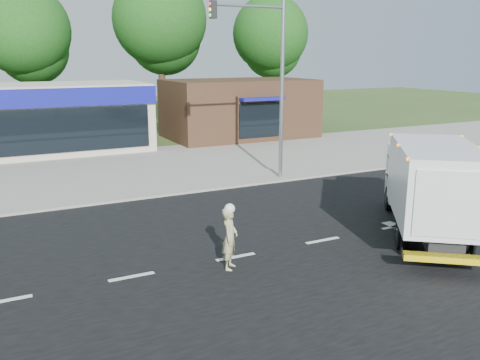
{
  "coord_description": "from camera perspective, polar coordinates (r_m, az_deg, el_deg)",
  "views": [
    {
      "loc": [
        -8.89,
        -12.15,
        5.57
      ],
      "look_at": [
        -1.85,
        2.04,
        1.7
      ],
      "focal_mm": 38.0,
      "sensor_mm": 36.0,
      "label": 1
    }
  ],
  "objects": [
    {
      "name": "traffic_signal_pole",
      "position": [
        22.74,
        3.33,
        12.08
      ],
      "size": [
        3.51,
        0.25,
        8.0
      ],
      "color": "gray",
      "rests_on": "ground"
    },
    {
      "name": "ems_box_truck",
      "position": [
        16.94,
        20.55,
        -0.18
      ],
      "size": [
        5.8,
        6.75,
        3.04
      ],
      "rotation": [
        0.0,
        0.0,
        0.93
      ],
      "color": "black",
      "rests_on": "ground"
    },
    {
      "name": "sidewalk",
      "position": [
        22.88,
        -2.71,
        -0.22
      ],
      "size": [
        60.0,
        2.4,
        0.12
      ],
      "primitive_type": "cube",
      "color": "gray",
      "rests_on": "ground"
    },
    {
      "name": "parking_apron",
      "position": [
        28.18,
        -7.47,
        2.23
      ],
      "size": [
        60.0,
        9.0,
        0.02
      ],
      "primitive_type": "cube",
      "color": "gray",
      "rests_on": "ground"
    },
    {
      "name": "emergency_worker",
      "position": [
        13.57,
        -1.15,
        -6.43
      ],
      "size": [
        0.71,
        0.74,
        1.82
      ],
      "rotation": [
        0.0,
        0.0,
        0.9
      ],
      "color": "tan",
      "rests_on": "ground"
    },
    {
      "name": "lane_markings",
      "position": [
        15.89,
        16.11,
        -7.29
      ],
      "size": [
        55.2,
        7.0,
        0.01
      ],
      "color": "silver",
      "rests_on": "road_asphalt"
    },
    {
      "name": "brown_storefront",
      "position": [
        36.02,
        -0.08,
        8.05
      ],
      "size": [
        10.0,
        6.7,
        4.0
      ],
      "color": "#382316",
      "rests_on": "ground"
    },
    {
      "name": "road_asphalt",
      "position": [
        16.05,
        9.25,
        -6.74
      ],
      "size": [
        60.0,
        14.0,
        0.02
      ],
      "primitive_type": "cube",
      "color": "black",
      "rests_on": "ground"
    },
    {
      "name": "background_trees",
      "position": [
        41.15,
        -15.7,
        15.77
      ],
      "size": [
        36.77,
        7.39,
        12.1
      ],
      "color": "#332114",
      "rests_on": "ground"
    },
    {
      "name": "ground",
      "position": [
        16.05,
        9.25,
        -6.76
      ],
      "size": [
        120.0,
        120.0,
        0.0
      ],
      "primitive_type": "plane",
      "color": "#385123",
      "rests_on": "ground"
    }
  ]
}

